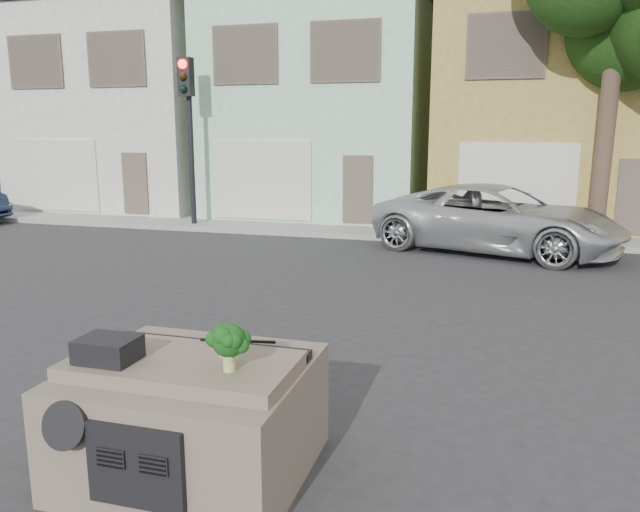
% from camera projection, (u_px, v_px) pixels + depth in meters
% --- Properties ---
extents(ground_plane, '(120.00, 120.00, 0.00)m').
position_uv_depth(ground_plane, '(298.00, 356.00, 8.47)').
color(ground_plane, '#303033').
rests_on(ground_plane, ground).
extents(sidewalk, '(40.00, 3.00, 0.15)m').
position_uv_depth(sidewalk, '(409.00, 231.00, 18.34)').
color(sidewalk, gray).
rests_on(sidewalk, ground).
extents(townhouse_white, '(7.20, 8.20, 7.55)m').
position_uv_depth(townhouse_white, '(145.00, 109.00, 24.33)').
color(townhouse_white, silver).
rests_on(townhouse_white, ground).
extents(townhouse_mint, '(7.20, 8.20, 7.55)m').
position_uv_depth(townhouse_mint, '(330.00, 107.00, 22.30)').
color(townhouse_mint, '#AAD8B2').
rests_on(townhouse_mint, ground).
extents(townhouse_tan, '(7.20, 8.20, 7.55)m').
position_uv_depth(townhouse_tan, '(552.00, 105.00, 20.27)').
color(townhouse_tan, '#A99145').
rests_on(townhouse_tan, ground).
extents(silver_pickup, '(6.57, 4.44, 1.67)m').
position_uv_depth(silver_pickup, '(495.00, 252.00, 15.58)').
color(silver_pickup, '#B8BCBF').
rests_on(silver_pickup, ground).
extents(traffic_signal, '(0.40, 0.40, 5.10)m').
position_uv_depth(traffic_signal, '(189.00, 145.00, 18.66)').
color(traffic_signal, black).
rests_on(traffic_signal, ground).
extents(tree_near, '(4.40, 4.00, 8.50)m').
position_uv_depth(tree_near, '(610.00, 78.00, 15.48)').
color(tree_near, '#193810').
rests_on(tree_near, ground).
extents(car_dashboard, '(2.00, 1.80, 1.12)m').
position_uv_depth(car_dashboard, '(193.00, 413.00, 5.53)').
color(car_dashboard, '#726253').
rests_on(car_dashboard, ground).
extents(instrument_hump, '(0.48, 0.38, 0.20)m').
position_uv_depth(instrument_hump, '(108.00, 349.00, 5.23)').
color(instrument_hump, black).
rests_on(instrument_hump, car_dashboard).
extents(wiper_arm, '(0.69, 0.15, 0.02)m').
position_uv_depth(wiper_arm, '(238.00, 341.00, 5.70)').
color(wiper_arm, black).
rests_on(wiper_arm, car_dashboard).
extents(broccoli, '(0.41, 0.41, 0.40)m').
position_uv_depth(broccoli, '(229.00, 347.00, 4.99)').
color(broccoli, '#103A0F').
rests_on(broccoli, car_dashboard).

